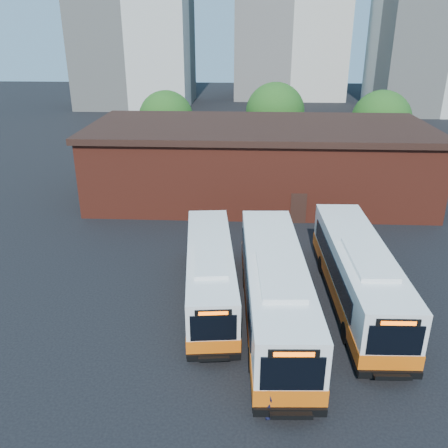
# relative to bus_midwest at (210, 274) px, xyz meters

# --- Properties ---
(ground) EXTENTS (220.00, 220.00, 0.00)m
(ground) POSITION_rel_bus_midwest_xyz_m (2.87, -2.81, -1.46)
(ground) COLOR black
(bus_midwest) EXTENTS (3.65, 12.00, 3.22)m
(bus_midwest) POSITION_rel_bus_midwest_xyz_m (0.00, 0.00, 0.00)
(bus_midwest) COLOR white
(bus_midwest) RESTS_ON ground
(bus_mideast) EXTENTS (3.52, 13.98, 3.77)m
(bus_mideast) POSITION_rel_bus_midwest_xyz_m (3.43, -2.18, 0.25)
(bus_mideast) COLOR white
(bus_mideast) RESTS_ON ground
(bus_east) EXTENTS (3.11, 13.33, 3.61)m
(bus_east) POSITION_rel_bus_midwest_xyz_m (7.97, -0.10, 0.17)
(bus_east) COLOR white
(bus_east) RESTS_ON ground
(transit_worker) EXTENTS (0.69, 0.84, 1.98)m
(transit_worker) POSITION_rel_bus_midwest_xyz_m (2.87, -8.57, -0.47)
(transit_worker) COLOR black
(transit_worker) RESTS_ON ground
(depot_building) EXTENTS (28.60, 12.60, 6.40)m
(depot_building) POSITION_rel_bus_midwest_xyz_m (2.87, 17.19, 1.79)
(depot_building) COLOR maroon
(depot_building) RESTS_ON ground
(tree_west) EXTENTS (6.00, 6.00, 7.65)m
(tree_west) POSITION_rel_bus_midwest_xyz_m (-7.13, 29.19, 3.18)
(tree_west) COLOR #382314
(tree_west) RESTS_ON ground
(tree_mid) EXTENTS (6.56, 6.56, 8.36)m
(tree_mid) POSITION_rel_bus_midwest_xyz_m (4.87, 31.19, 3.61)
(tree_mid) COLOR #382314
(tree_mid) RESTS_ON ground
(tree_east) EXTENTS (6.24, 6.24, 7.96)m
(tree_east) POSITION_rel_bus_midwest_xyz_m (15.87, 28.19, 3.37)
(tree_east) COLOR #382314
(tree_east) RESTS_ON ground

